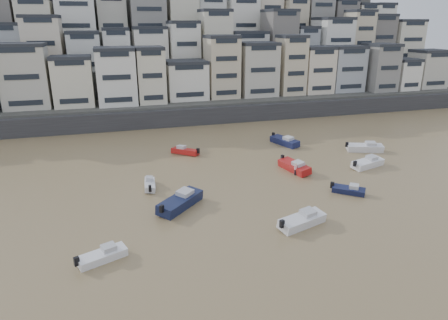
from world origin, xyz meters
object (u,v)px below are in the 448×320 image
object	(u,v)px
boat_j	(102,254)
boat_f	(150,184)
boat_g	(365,146)
boat_h	(185,150)
boat_a	(302,219)
boat_e	(294,165)
boat_b	(349,189)
boat_c	(180,200)
boat_d	(368,162)
boat_i	(285,140)
person_pink	(296,169)

from	to	relation	value
boat_j	boat_f	bearing A→B (deg)	47.30
boat_g	boat_h	xyz separation A→B (m)	(-28.95, 6.98, -0.18)
boat_a	boat_e	bearing A→B (deg)	48.89
boat_b	boat_c	bearing A→B (deg)	-145.32
boat_a	boat_g	xyz separation A→B (m)	(21.88, 20.44, 0.04)
boat_d	boat_h	bearing A→B (deg)	134.23
boat_b	boat_a	bearing A→B (deg)	-107.47
boat_c	boat_h	size ratio (longest dim) A/B	1.44
boat_b	boat_c	world-z (taller)	boat_c
boat_d	boat_i	size ratio (longest dim) A/B	0.95
boat_a	boat_b	world-z (taller)	boat_a
boat_c	boat_d	size ratio (longest dim) A/B	1.19
boat_b	boat_j	xyz separation A→B (m)	(-29.68, -6.83, 0.06)
boat_j	boat_c	bearing A→B (deg)	23.59
boat_g	boat_i	size ratio (longest dim) A/B	1.00
boat_d	boat_i	world-z (taller)	boat_i
boat_i	boat_j	world-z (taller)	boat_i
boat_h	boat_j	size ratio (longest dim) A/B	1.04
boat_c	boat_e	xyz separation A→B (m)	(17.98, 7.27, -0.13)
boat_h	boat_i	world-z (taller)	boat_i
boat_j	boat_d	bearing A→B (deg)	-0.89
boat_c	boat_a	bearing A→B (deg)	-79.24
boat_b	person_pink	xyz separation A→B (m)	(-3.54, 7.73, 0.28)
boat_g	person_pink	distance (m)	17.27
boat_j	boat_h	bearing A→B (deg)	43.26
boat_a	boat_b	xyz separation A→B (m)	(9.50, 6.01, -0.23)
boat_i	boat_j	xyz separation A→B (m)	(-30.87, -28.52, -0.21)
boat_f	person_pink	distance (m)	20.20
boat_e	boat_g	size ratio (longest dim) A/B	0.98
person_pink	boat_h	bearing A→B (deg)	133.61
boat_e	boat_f	size ratio (longest dim) A/B	1.41
boat_i	person_pink	world-z (taller)	person_pink
boat_j	person_pink	xyz separation A→B (m)	(26.14, 14.56, 0.22)
boat_g	boat_h	size ratio (longest dim) A/B	1.27
boat_c	boat_g	xyz separation A→B (m)	(33.34, 12.40, -0.12)
boat_j	boat_g	bearing A→B (deg)	4.97
boat_e	boat_d	bearing A→B (deg)	70.13
boat_a	boat_c	bearing A→B (deg)	126.93
boat_e	boat_j	bearing A→B (deg)	-70.32
boat_e	boat_b	bearing A→B (deg)	6.37
boat_i	boat_a	bearing A→B (deg)	-39.56
boat_h	boat_j	xyz separation A→B (m)	(-13.11, -28.24, -0.03)
boat_c	boat_d	world-z (taller)	boat_c
boat_i	boat_j	distance (m)	42.03
boat_d	boat_f	xyz separation A→B (m)	(-31.82, 1.21, -0.22)
boat_g	person_pink	size ratio (longest dim) A/B	3.64
boat_d	person_pink	size ratio (longest dim) A/B	3.47
boat_b	boat_e	size ratio (longest dim) A/B	0.70
boat_a	boat_c	xyz separation A→B (m)	(-11.46, 8.04, 0.16)
boat_a	boat_g	distance (m)	29.94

